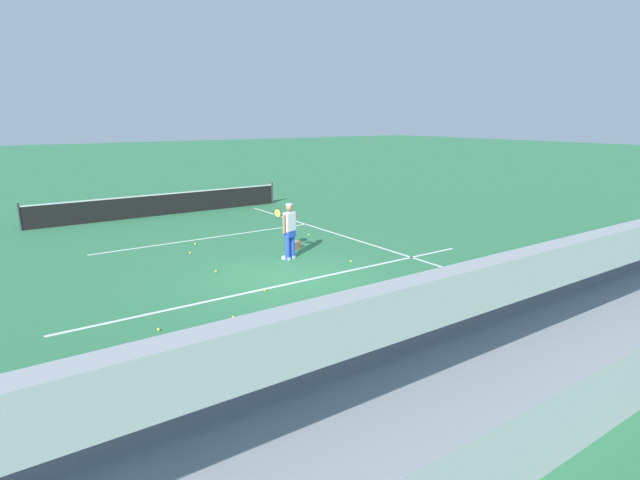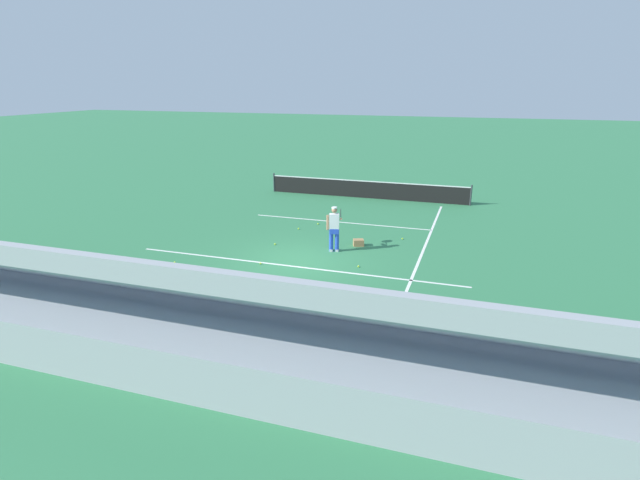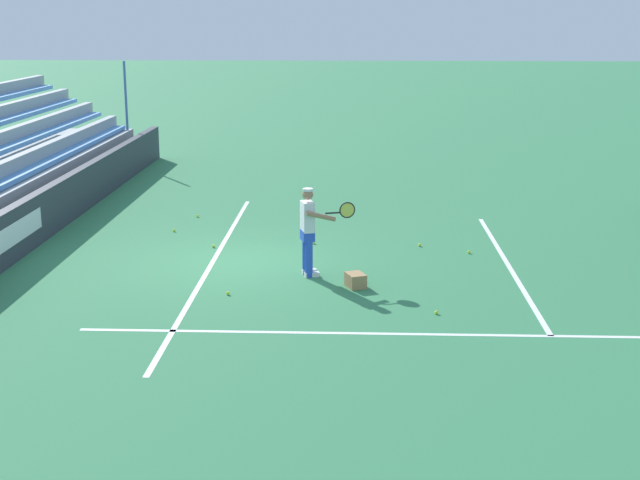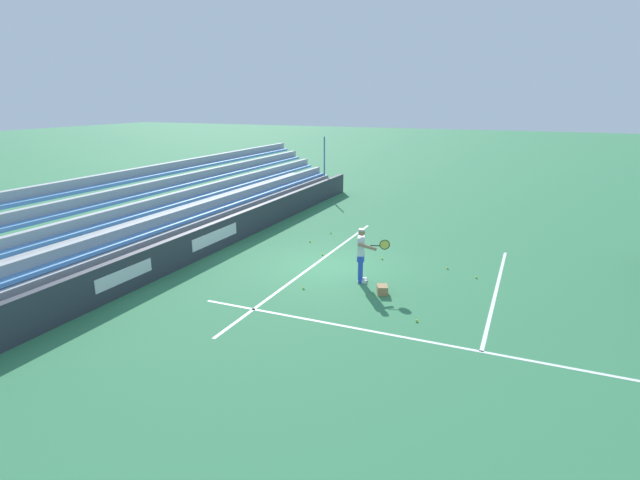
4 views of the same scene
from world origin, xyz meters
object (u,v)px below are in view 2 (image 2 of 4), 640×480
(tennis_ball_far_left, at_px, (175,262))
(tennis_player, at_px, (334,228))
(tennis_ball_by_box, at_px, (275,244))
(ball_box_cardboard, at_px, (358,243))
(tennis_ball_midcourt, at_px, (358,266))
(tennis_ball_stray_back, at_px, (318,224))
(tennis_ball_on_baseline, at_px, (209,270))
(tennis_net, at_px, (367,189))
(tennis_ball_far_right, at_px, (299,229))
(tennis_ball_toward_net, at_px, (402,239))
(tennis_ball_near_player, at_px, (261,263))

(tennis_ball_far_left, bearing_deg, tennis_player, 31.52)
(tennis_ball_far_left, height_order, tennis_ball_by_box, same)
(ball_box_cardboard, distance_m, tennis_ball_by_box, 3.27)
(tennis_ball_far_left, distance_m, tennis_ball_midcourt, 6.47)
(tennis_player, xyz_separation_m, tennis_ball_stray_back, (-1.75, 3.30, -0.86))
(tennis_ball_midcourt, relative_size, tennis_ball_on_baseline, 1.00)
(tennis_ball_far_left, xyz_separation_m, tennis_ball_on_baseline, (1.53, -0.28, 0.00))
(tennis_net, bearing_deg, tennis_ball_on_baseline, -101.38)
(tennis_ball_far_right, xyz_separation_m, tennis_net, (1.39, 6.90, 0.46))
(tennis_ball_stray_back, bearing_deg, tennis_ball_far_right, -118.97)
(ball_box_cardboard, xyz_separation_m, tennis_ball_on_baseline, (-4.15, -4.22, -0.10))
(ball_box_cardboard, bearing_deg, tennis_ball_far_left, -145.23)
(tennis_ball_stray_back, xyz_separation_m, tennis_ball_toward_net, (3.96, -1.03, 0.00))
(tennis_player, distance_m, tennis_ball_near_player, 3.11)
(tennis_ball_midcourt, relative_size, tennis_ball_toward_net, 1.00)
(tennis_player, distance_m, tennis_ball_toward_net, 3.29)
(tennis_ball_far_right, bearing_deg, tennis_ball_far_left, -116.47)
(tennis_ball_stray_back, bearing_deg, tennis_ball_on_baseline, -104.30)
(ball_box_cardboard, bearing_deg, tennis_ball_midcourt, -75.91)
(tennis_net, bearing_deg, tennis_ball_stray_back, -98.04)
(tennis_ball_by_box, relative_size, tennis_ball_near_player, 1.00)
(ball_box_cardboard, relative_size, tennis_ball_near_player, 6.06)
(tennis_ball_stray_back, height_order, tennis_ball_on_baseline, same)
(tennis_ball_far_right, bearing_deg, tennis_ball_toward_net, -0.33)
(tennis_ball_near_player, distance_m, tennis_net, 11.45)
(ball_box_cardboard, bearing_deg, tennis_ball_far_right, 155.22)
(tennis_player, relative_size, tennis_ball_far_left, 25.98)
(tennis_ball_far_left, xyz_separation_m, tennis_ball_midcourt, (6.26, 1.64, 0.00))
(tennis_net, bearing_deg, tennis_ball_far_right, -101.37)
(tennis_ball_midcourt, distance_m, tennis_ball_toward_net, 3.78)
(tennis_ball_midcourt, relative_size, tennis_ball_by_box, 1.00)
(ball_box_cardboard, height_order, tennis_ball_on_baseline, ball_box_cardboard)
(tennis_player, relative_size, tennis_ball_far_right, 25.98)
(tennis_ball_stray_back, height_order, tennis_ball_by_box, same)
(tennis_ball_toward_net, distance_m, tennis_ball_by_box, 5.17)
(tennis_ball_midcourt, relative_size, tennis_ball_near_player, 1.00)
(tennis_ball_stray_back, bearing_deg, tennis_net, 81.96)
(tennis_player, distance_m, tennis_ball_by_box, 2.57)
(tennis_ball_far_right, relative_size, tennis_ball_toward_net, 1.00)
(tennis_ball_toward_net, distance_m, tennis_net, 7.62)
(tennis_ball_on_baseline, xyz_separation_m, tennis_net, (2.52, 12.52, 0.46))
(ball_box_cardboard, height_order, tennis_ball_toward_net, ball_box_cardboard)
(tennis_ball_stray_back, height_order, tennis_net, tennis_net)
(tennis_ball_by_box, height_order, tennis_net, tennis_net)
(ball_box_cardboard, distance_m, tennis_ball_toward_net, 2.03)
(tennis_player, distance_m, ball_box_cardboard, 1.38)
(ball_box_cardboard, height_order, tennis_ball_near_player, ball_box_cardboard)
(tennis_ball_far_left, height_order, tennis_ball_on_baseline, same)
(tennis_ball_on_baseline, bearing_deg, tennis_ball_midcourt, 22.14)
(tennis_ball_by_box, distance_m, tennis_ball_on_baseline, 3.45)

